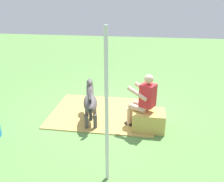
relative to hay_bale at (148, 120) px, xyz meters
The scene contains 6 objects.
ground_plane 1.23m from the hay_bale, 30.56° to the right, with size 24.00×24.00×0.00m, color #568442.
hay_patch 1.36m from the hay_bale, 27.48° to the right, with size 2.64×2.00×0.02m, color tan.
hay_bale is the anchor object (origin of this frame).
person_seated 0.53m from the hay_bale, 19.33° to the right, with size 0.72×0.60×1.33m.
pony_standing 1.44m from the hay_bale, ahead, with size 0.53×1.33×0.89m.
tent_pole_left 2.12m from the hay_bale, 68.29° to the left, with size 0.06×0.06×2.54m, color silver.
Camera 1 is at (-0.90, 5.44, 2.92)m, focal length 37.84 mm.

